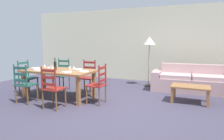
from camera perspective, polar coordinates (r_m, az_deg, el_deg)
The scene contains 29 objects.
ground_plane at distance 4.96m, azimuth -0.89°, elevation -9.86°, with size 9.60×9.60×0.02m, color #3F3A4E.
wall_far at distance 7.83m, azimuth 9.18°, elevation 6.86°, with size 9.60×0.16×2.70m, color beige.
dining_table at distance 5.64m, azimuth -14.51°, elevation -0.84°, with size 1.90×0.96×0.75m.
dining_chair_near_left at distance 5.46m, azimuth -22.95°, elevation -3.52°, with size 0.44×0.42×0.96m.
dining_chair_near_right at distance 4.80m, azimuth -16.09°, elevation -4.74°, with size 0.43×0.41×0.96m.
dining_chair_far_left at distance 6.56m, azimuth -13.59°, elevation -1.19°, with size 0.45×0.43×0.96m.
dining_chair_far_right at distance 6.04m, azimuth -6.67°, elevation -1.82°, with size 0.44×0.42×0.96m.
dining_chair_head_west at distance 6.41m, azimuth -22.41°, elevation -1.82°, with size 0.41×0.43×0.96m.
dining_chair_head_east at distance 5.01m, azimuth -3.84°, elevation -3.90°, with size 0.40×0.42×0.96m.
dinner_plate_near_left at distance 5.73m, azimuth -19.64°, elevation 0.04°, with size 0.24×0.24×0.02m, color white.
fork_near_left at distance 5.83m, azimuth -20.71°, elevation 0.07°, with size 0.02×0.17×0.01m, color silver.
dinner_plate_near_right at distance 5.16m, azimuth -12.31°, elevation -0.53°, with size 0.24×0.24×0.02m, color white.
fork_near_right at distance 5.25m, azimuth -13.64°, elevation -0.49°, with size 0.02×0.17×0.01m, color silver.
dinner_plate_far_left at distance 6.10m, azimuth -16.44°, elevation 0.66°, with size 0.24×0.24×0.02m, color white.
fork_far_left at distance 6.20m, azimuth -17.50°, elevation 0.68°, with size 0.02×0.17×0.01m, color silver.
dinner_plate_far_right at distance 5.57m, azimuth -9.31°, elevation 0.19°, with size 0.24×0.24×0.02m, color white.
fork_far_right at distance 5.65m, azimuth -10.59°, elevation 0.22°, with size 0.02×0.17×0.01m, color silver.
dinner_plate_head_west at distance 6.14m, azimuth -20.30°, elevation 0.53°, with size 0.24×0.24×0.02m, color white.
fork_head_west at distance 6.24m, azimuth -21.29°, elevation 0.55°, with size 0.02×0.17×0.01m, color silver.
dinner_plate_head_east at distance 5.19m, azimuth -7.74°, elevation -0.37°, with size 0.24×0.24×0.02m, color white.
fork_head_east at distance 5.27m, azimuth -9.13°, elevation -0.34°, with size 0.02×0.17×0.01m, color silver.
wine_bottle at distance 5.62m, azimuth -15.38°, elevation 1.20°, with size 0.07×0.07×0.32m.
wine_glass_near_left at distance 5.72m, azimuth -18.05°, elevation 1.13°, with size 0.06×0.06×0.16m.
wine_glass_near_right at distance 5.17m, azimuth -10.45°, elevation 0.68°, with size 0.06×0.06×0.16m.
coffee_cup_primary at distance 5.53m, azimuth -11.64°, elevation 0.45°, with size 0.07×0.07×0.09m, color beige.
coffee_cup_secondary at distance 5.86m, azimuth -16.26°, elevation 0.72°, with size 0.07×0.07×0.09m, color beige.
couch at distance 6.66m, azimuth 20.95°, elevation -3.01°, with size 2.34×0.97×0.80m.
coffee_table at distance 5.45m, azimuth 20.79°, elevation -4.74°, with size 0.90×0.56×0.42m.
standing_lamp at distance 6.91m, azimuth 10.23°, elevation 7.16°, with size 0.40×0.40×1.64m.
Camera 1 is at (1.95, -4.29, 1.54)m, focal length 33.20 mm.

